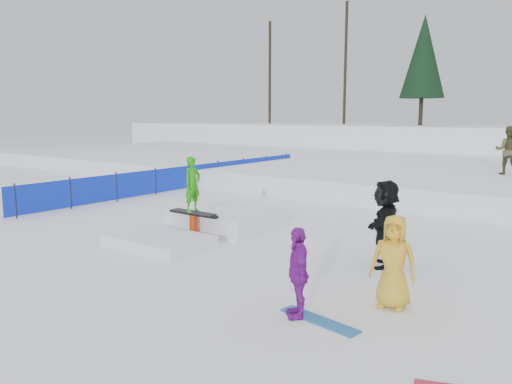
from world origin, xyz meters
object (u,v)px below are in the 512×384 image
Objects in this scene: safety_fence at (189,177)px; jib_rail_feature at (208,222)px; spectator_yellow at (394,262)px; walker_olive at (508,150)px; spectator_purple at (298,272)px; spectator_dark at (385,223)px.

jib_rail_feature is at bearing -42.24° from safety_fence.
spectator_yellow reaches higher than safety_fence.
spectator_yellow is 6.34m from jib_rail_feature.
jib_rail_feature reaches higher than safety_fence.
spectator_purple is at bearing 82.98° from walker_olive.
spectator_purple is (11.00, -8.89, 0.18)m from safety_fence.
spectator_dark is at bearing 138.08° from spectator_purple.
safety_fence is at bearing 137.76° from jib_rail_feature.
walker_olive is 1.24× the size of spectator_yellow.
spectator_purple is at bearing -136.36° from spectator_yellow.
walker_olive reaches higher than jib_rail_feature.
jib_rail_feature is at bearing 154.13° from spectator_yellow.
safety_fence is at bearing 24.44° from walker_olive.
jib_rail_feature is (-4.91, 3.36, -0.42)m from spectator_purple.
spectator_dark is at bearing 83.06° from walker_olive.
spectator_yellow is 0.85× the size of spectator_dark.
jib_rail_feature is (-4.96, -0.02, -0.62)m from spectator_dark.
spectator_dark is (11.05, -5.51, 0.37)m from safety_fence.
walker_olive is 13.29m from jib_rail_feature.
jib_rail_feature reaches higher than spectator_purple.
walker_olive is 0.44× the size of jib_rail_feature.
spectator_dark is at bearing -26.51° from safety_fence.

